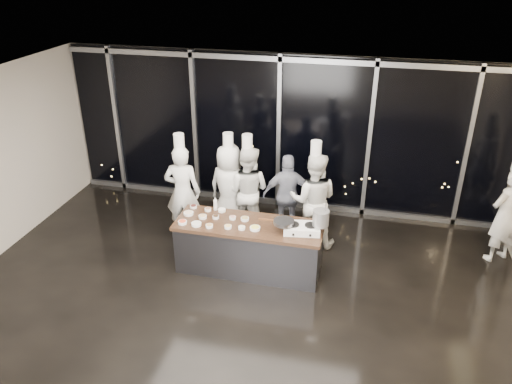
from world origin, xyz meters
TOP-DOWN VIEW (x-y plane):
  - ground at (0.00, 0.00)m, footprint 9.00×9.00m
  - room_shell at (0.18, 0.00)m, footprint 9.02×7.02m
  - window_wall at (0.00, 3.43)m, footprint 8.90×0.11m
  - demo_counter at (0.00, 0.90)m, footprint 2.46×0.86m
  - stove at (0.89, 0.85)m, footprint 0.62×0.44m
  - frying_pan at (0.59, 0.81)m, footprint 0.60×0.38m
  - stock_pot at (1.18, 0.89)m, footprint 0.30×0.30m
  - prep_bowls at (-0.59, 0.88)m, footprint 1.39×0.71m
  - squeeze_bottle at (-0.68, 1.24)m, footprint 0.07×0.07m
  - chef_far_left at (-1.48, 1.72)m, footprint 0.72×0.52m
  - chef_left at (-0.70, 2.15)m, footprint 0.97×0.76m
  - chef_center at (-0.34, 2.14)m, footprint 0.92×0.75m
  - guest at (0.42, 2.25)m, footprint 1.01×0.58m
  - chef_right at (0.92, 1.99)m, footprint 0.91×0.73m
  - chef_side at (4.20, 2.25)m, footprint 0.76×0.71m

SIDE VIEW (x-z plane):
  - ground at x=0.00m, z-range 0.00..0.00m
  - demo_counter at x=0.00m, z-range 0.00..0.90m
  - guest at x=0.42m, z-range 0.00..1.63m
  - chef_left at x=-0.70m, z-range -0.10..1.89m
  - chef_side at x=4.20m, z-range -0.10..1.88m
  - chef_center at x=-0.34m, z-range -0.11..1.89m
  - chef_right at x=0.92m, z-range -0.11..1.93m
  - prep_bowls at x=-0.59m, z-range 0.90..0.95m
  - chef_far_left at x=-1.48m, z-range -0.10..1.96m
  - stove at x=0.89m, z-range 0.89..1.03m
  - squeeze_bottle at x=-0.68m, z-range 0.89..1.14m
  - frying_pan at x=0.59m, z-range 1.04..1.10m
  - stock_pot at x=1.18m, z-range 1.04..1.30m
  - window_wall at x=0.00m, z-range 0.00..3.20m
  - room_shell at x=0.18m, z-range 0.64..3.85m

